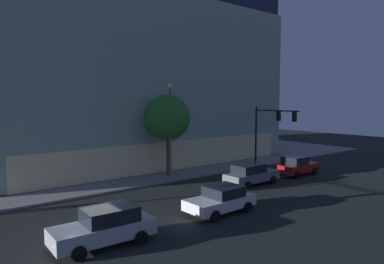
{
  "coord_description": "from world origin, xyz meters",
  "views": [
    {
      "loc": [
        -6.97,
        -16.53,
        6.55
      ],
      "look_at": [
        8.81,
        3.17,
        4.32
      ],
      "focal_mm": 32.94,
      "sensor_mm": 36.0,
      "label": 1
    }
  ],
  "objects_px": {
    "street_lamp_sidewalk": "(170,119)",
    "car_white": "(221,199)",
    "traffic_light_far_corner": "(272,124)",
    "car_red": "(296,166)",
    "sidewalk_tree": "(168,118)",
    "car_silver": "(105,226)",
    "car_grey": "(251,174)",
    "modern_building": "(115,77)"
  },
  "relations": [
    {
      "from": "street_lamp_sidewalk",
      "to": "sidewalk_tree",
      "type": "height_order",
      "value": "street_lamp_sidewalk"
    },
    {
      "from": "sidewalk_tree",
      "to": "car_red",
      "type": "xyz_separation_m",
      "value": [
        9.36,
        -6.49,
        -4.31
      ]
    },
    {
      "from": "modern_building",
      "to": "sidewalk_tree",
      "type": "xyz_separation_m",
      "value": [
        -1.65,
        -13.16,
        -4.14
      ]
    },
    {
      "from": "street_lamp_sidewalk",
      "to": "sidewalk_tree",
      "type": "distance_m",
      "value": 0.96
    },
    {
      "from": "traffic_light_far_corner",
      "to": "sidewalk_tree",
      "type": "relative_size",
      "value": 0.84
    },
    {
      "from": "traffic_light_far_corner",
      "to": "street_lamp_sidewalk",
      "type": "relative_size",
      "value": 0.75
    },
    {
      "from": "car_red",
      "to": "modern_building",
      "type": "bearing_deg",
      "value": 111.42
    },
    {
      "from": "modern_building",
      "to": "car_red",
      "type": "xyz_separation_m",
      "value": [
        7.71,
        -19.65,
        -8.45
      ]
    },
    {
      "from": "traffic_light_far_corner",
      "to": "car_grey",
      "type": "distance_m",
      "value": 7.92
    },
    {
      "from": "modern_building",
      "to": "sidewalk_tree",
      "type": "height_order",
      "value": "modern_building"
    },
    {
      "from": "street_lamp_sidewalk",
      "to": "car_grey",
      "type": "relative_size",
      "value": 1.64
    },
    {
      "from": "car_silver",
      "to": "car_grey",
      "type": "xyz_separation_m",
      "value": [
        13.95,
        3.67,
        -0.03
      ]
    },
    {
      "from": "sidewalk_tree",
      "to": "traffic_light_far_corner",
      "type": "bearing_deg",
      "value": -18.76
    },
    {
      "from": "car_white",
      "to": "traffic_light_far_corner",
      "type": "bearing_deg",
      "value": 27.31
    },
    {
      "from": "street_lamp_sidewalk",
      "to": "car_silver",
      "type": "bearing_deg",
      "value": -137.72
    },
    {
      "from": "car_white",
      "to": "car_red",
      "type": "height_order",
      "value": "car_red"
    },
    {
      "from": "sidewalk_tree",
      "to": "street_lamp_sidewalk",
      "type": "bearing_deg",
      "value": -111.2
    },
    {
      "from": "modern_building",
      "to": "car_red",
      "type": "distance_m",
      "value": 22.73
    },
    {
      "from": "modern_building",
      "to": "car_red",
      "type": "height_order",
      "value": "modern_building"
    },
    {
      "from": "street_lamp_sidewalk",
      "to": "sidewalk_tree",
      "type": "xyz_separation_m",
      "value": [
        0.35,
        0.89,
        0.04
      ]
    },
    {
      "from": "traffic_light_far_corner",
      "to": "car_grey",
      "type": "relative_size",
      "value": 1.22
    },
    {
      "from": "traffic_light_far_corner",
      "to": "car_white",
      "type": "xyz_separation_m",
      "value": [
        -12.94,
        -6.68,
        -3.59
      ]
    },
    {
      "from": "traffic_light_far_corner",
      "to": "car_white",
      "type": "distance_m",
      "value": 15.0
    },
    {
      "from": "street_lamp_sidewalk",
      "to": "car_grey",
      "type": "bearing_deg",
      "value": -55.83
    },
    {
      "from": "car_silver",
      "to": "car_red",
      "type": "relative_size",
      "value": 1.13
    },
    {
      "from": "car_grey",
      "to": "modern_building",
      "type": "bearing_deg",
      "value": 95.2
    },
    {
      "from": "traffic_light_far_corner",
      "to": "car_grey",
      "type": "bearing_deg",
      "value": -153.66
    },
    {
      "from": "modern_building",
      "to": "car_grey",
      "type": "bearing_deg",
      "value": -84.8
    },
    {
      "from": "car_silver",
      "to": "car_red",
      "type": "distance_m",
      "value": 20.21
    },
    {
      "from": "modern_building",
      "to": "car_grey",
      "type": "relative_size",
      "value": 6.55
    },
    {
      "from": "street_lamp_sidewalk",
      "to": "car_white",
      "type": "height_order",
      "value": "street_lamp_sidewalk"
    },
    {
      "from": "car_grey",
      "to": "car_red",
      "type": "height_order",
      "value": "car_red"
    },
    {
      "from": "car_red",
      "to": "sidewalk_tree",
      "type": "bearing_deg",
      "value": 145.27
    },
    {
      "from": "car_silver",
      "to": "car_grey",
      "type": "height_order",
      "value": "car_silver"
    },
    {
      "from": "sidewalk_tree",
      "to": "car_silver",
      "type": "relative_size",
      "value": 1.49
    },
    {
      "from": "sidewalk_tree",
      "to": "car_grey",
      "type": "distance_m",
      "value": 8.49
    },
    {
      "from": "modern_building",
      "to": "street_lamp_sidewalk",
      "type": "bearing_deg",
      "value": -98.1
    },
    {
      "from": "street_lamp_sidewalk",
      "to": "car_white",
      "type": "distance_m",
      "value": 10.46
    },
    {
      "from": "traffic_light_far_corner",
      "to": "car_red",
      "type": "height_order",
      "value": "traffic_light_far_corner"
    },
    {
      "from": "modern_building",
      "to": "car_white",
      "type": "bearing_deg",
      "value": -101.72
    },
    {
      "from": "modern_building",
      "to": "sidewalk_tree",
      "type": "relative_size",
      "value": 4.52
    },
    {
      "from": "traffic_light_far_corner",
      "to": "car_silver",
      "type": "height_order",
      "value": "traffic_light_far_corner"
    }
  ]
}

